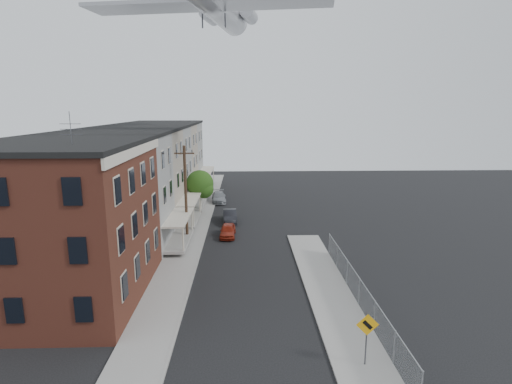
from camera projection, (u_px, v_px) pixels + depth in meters
ground at (250, 356)px, 20.24m from camera, size 120.00×120.00×0.00m
sidewalk_left at (196, 222)px, 43.53m from camera, size 3.00×62.00×0.12m
sidewalk_right at (332, 298)px, 26.26m from camera, size 3.00×26.00×0.12m
curb_left at (209, 222)px, 43.57m from camera, size 0.15×62.00×0.14m
curb_right at (310, 298)px, 26.22m from camera, size 0.15×26.00×0.14m
corner_building at (61, 222)px, 25.65m from camera, size 10.31×12.30×12.15m
row_house_a at (110, 192)px, 34.95m from camera, size 11.98×7.00×10.30m
row_house_b at (132, 178)px, 41.80m from camera, size 11.98×7.00×10.30m
row_house_c at (148, 168)px, 48.64m from camera, size 11.98×7.00×10.30m
row_house_d at (160, 160)px, 55.48m from camera, size 11.98×7.00×10.30m
row_house_e at (169, 155)px, 62.33m from camera, size 11.98×7.00×10.30m
chainlink_fence at (359, 291)px, 25.13m from camera, size 0.06×18.06×1.90m
warning_sign at (367, 332)px, 19.02m from camera, size 1.10×0.11×2.80m
utility_pole at (186, 193)px, 36.70m from camera, size 1.80×0.26×9.00m
street_tree at (201, 185)px, 46.67m from camera, size 3.22×3.20×5.20m
car_near at (228, 231)px, 38.83m from camera, size 1.52×3.63×1.23m
car_mid at (230, 216)px, 43.71m from camera, size 1.71×4.19×1.35m
car_far at (219, 197)px, 53.08m from camera, size 2.22×4.64×1.31m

